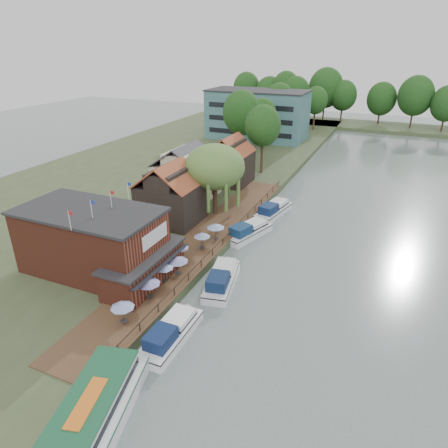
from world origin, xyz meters
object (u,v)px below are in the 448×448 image
at_px(cottage_b, 186,171).
at_px(cruiser_1, 222,277).
at_px(cottage_a, 170,193).
at_px(umbrella_4, 180,253).
at_px(umbrella_2, 164,273).
at_px(cruiser_3, 274,208).
at_px(umbrella_6, 216,232).
at_px(umbrella_3, 178,266).
at_px(willow, 215,180).
at_px(tour_boat, 85,428).
at_px(umbrella_0, 123,313).
at_px(cottage_c, 230,160).
at_px(swan, 139,352).
at_px(umbrella_5, 202,241).
at_px(cruiser_0, 171,331).
at_px(pub, 107,244).
at_px(hotel_block, 257,114).
at_px(cruiser_2, 249,229).

relative_size(cottage_b, cruiser_1, 1.03).
distance_m(cottage_a, umbrella_4, 12.46).
bearing_deg(umbrella_2, cruiser_3, 79.95).
bearing_deg(umbrella_6, umbrella_3, -91.18).
bearing_deg(umbrella_4, cottage_b, 116.43).
height_order(cottage_b, umbrella_4, cottage_b).
bearing_deg(umbrella_3, umbrella_6, 88.82).
bearing_deg(willow, cottage_b, 146.31).
relative_size(umbrella_2, umbrella_6, 1.00).
height_order(umbrella_3, tour_boat, umbrella_3).
xyz_separation_m(cottage_a, umbrella_0, (7.85, -21.74, -2.96)).
bearing_deg(cottage_a, umbrella_2, -62.13).
distance_m(cottage_c, swan, 43.83).
xyz_separation_m(cottage_a, cottage_b, (-3.00, 10.00, 0.00)).
relative_size(cottage_a, umbrella_0, 3.62).
distance_m(willow, umbrella_0, 27.23).
height_order(cottage_a, umbrella_5, cottage_a).
xyz_separation_m(umbrella_0, cruiser_0, (4.30, 0.92, -1.19)).
height_order(umbrella_4, cruiser_3, umbrella_4).
bearing_deg(cottage_c, cottage_a, -93.01).
height_order(pub, umbrella_6, pub).
bearing_deg(swan, hotel_block, 102.42).
distance_m(umbrella_4, swan, 14.17).
height_order(pub, tour_boat, pub).
bearing_deg(cruiser_3, cottage_c, 150.85).
distance_m(umbrella_2, cruiser_0, 7.92).
bearing_deg(umbrella_6, cruiser_3, 75.06).
relative_size(umbrella_5, cruiser_3, 0.25).
height_order(cruiser_2, cruiser_3, cruiser_3).
relative_size(pub, cruiser_2, 2.18).
distance_m(cruiser_1, cruiser_3, 21.07).
relative_size(cottage_b, umbrella_6, 4.04).
relative_size(willow, umbrella_3, 4.35).
bearing_deg(umbrella_2, umbrella_5, 87.58).
xyz_separation_m(cottage_a, umbrella_2, (7.63, -14.43, -2.96)).
height_order(umbrella_5, cruiser_2, umbrella_5).
distance_m(umbrella_2, swan, 9.73).
bearing_deg(cottage_a, tour_boat, -68.96).
bearing_deg(willow, umbrella_3, -78.14).
distance_m(umbrella_2, umbrella_4, 4.55).
relative_size(umbrella_4, swan, 5.40).
xyz_separation_m(cottage_a, cruiser_2, (11.11, 1.52, -4.15)).
bearing_deg(umbrella_0, hotel_block, 100.82).
bearing_deg(cottage_a, umbrella_3, -57.06).
bearing_deg(umbrella_0, umbrella_4, 94.55).
distance_m(cottage_b, cruiser_1, 26.45).
xyz_separation_m(umbrella_5, cruiser_1, (4.66, -4.66, -1.16)).
bearing_deg(pub, hotel_block, 96.43).
bearing_deg(umbrella_2, tour_boat, -75.14).
bearing_deg(umbrella_3, umbrella_2, -108.26).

